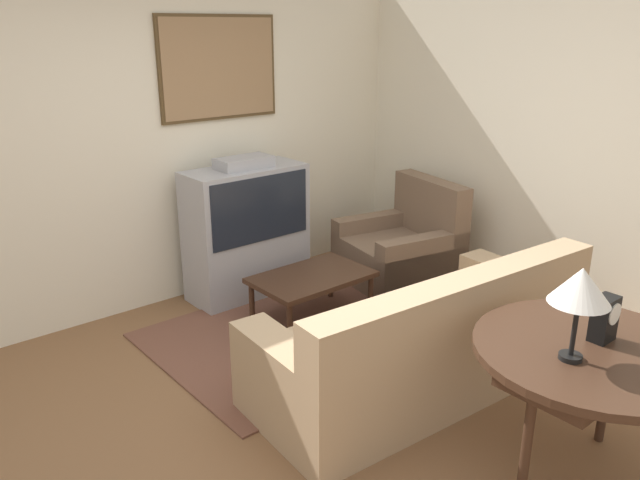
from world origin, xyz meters
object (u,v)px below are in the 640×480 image
at_px(armchair, 402,251).
at_px(console_table, 591,360).
at_px(mantel_clock, 604,319).
at_px(tv, 247,231).
at_px(couch, 424,346).
at_px(coffee_table, 312,280).
at_px(table_lamp, 581,288).

distance_m(armchair, console_table, 2.77).
bearing_deg(mantel_clock, armchair, 64.08).
relative_size(tv, armchair, 1.14).
xyz_separation_m(couch, coffee_table, (0.07, 1.22, 0.05)).
relative_size(couch, mantel_clock, 9.80).
relative_size(couch, armchair, 2.15).
height_order(tv, coffee_table, tv).
distance_m(couch, coffee_table, 1.22).
distance_m(couch, console_table, 1.15).
distance_m(tv, coffee_table, 0.83).
height_order(tv, couch, tv).
xyz_separation_m(console_table, mantel_clock, (0.11, 0.02, 0.18)).
xyz_separation_m(armchair, console_table, (-1.28, -2.42, 0.40)).
distance_m(console_table, table_lamp, 0.47).
bearing_deg(console_table, coffee_table, 87.32).
height_order(couch, armchair, armchair).
bearing_deg(coffee_table, armchair, 5.82).
bearing_deg(table_lamp, tv, 85.87).
distance_m(table_lamp, mantel_clock, 0.39).
xyz_separation_m(tv, console_table, (-0.04, -3.10, 0.12)).
relative_size(coffee_table, console_table, 0.80).
xyz_separation_m(armchair, coffee_table, (-1.17, -0.12, 0.06)).
distance_m(coffee_table, table_lamp, 2.43).
bearing_deg(couch, mantel_clock, 98.21).
bearing_deg(table_lamp, couch, 78.00).
distance_m(armchair, mantel_clock, 2.74).
height_order(armchair, mantel_clock, mantel_clock).
bearing_deg(couch, table_lamp, 82.56).
height_order(tv, table_lamp, table_lamp).
bearing_deg(console_table, couch, 87.87).
height_order(coffee_table, console_table, console_table).
bearing_deg(mantel_clock, coffee_table, 90.03).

